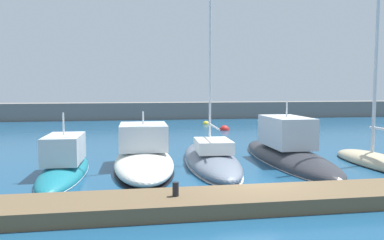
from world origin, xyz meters
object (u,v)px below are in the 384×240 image
at_px(motorboat_teal_nearest, 64,166).
at_px(sailboat_slate_third, 211,157).
at_px(sailboat_sand_fifth, 375,159).
at_px(dock_bollard, 176,189).
at_px(motorboat_ivory_second, 144,156).
at_px(mooring_buoy_red, 224,130).
at_px(mooring_buoy_yellow, 206,124).
at_px(motorboat_charcoal_fourth, 287,151).

relative_size(motorboat_teal_nearest, sailboat_slate_third, 0.38).
distance_m(sailboat_sand_fifth, dock_bollard, 11.85).
xyz_separation_m(motorboat_ivory_second, mooring_buoy_red, (7.77, 14.89, -0.55)).
xyz_separation_m(sailboat_slate_third, mooring_buoy_yellow, (3.87, 20.43, -0.35)).
height_order(motorboat_ivory_second, sailboat_slate_third, sailboat_slate_third).
bearing_deg(motorboat_ivory_second, sailboat_slate_third, -85.66).
xyz_separation_m(sailboat_slate_third, mooring_buoy_red, (4.43, 14.70, -0.35)).
bearing_deg(dock_bollard, mooring_buoy_red, 71.93).
height_order(motorboat_charcoal_fourth, mooring_buoy_red, motorboat_charcoal_fourth).
height_order(motorboat_ivory_second, sailboat_sand_fifth, sailboat_sand_fifth).
distance_m(motorboat_teal_nearest, sailboat_sand_fifth, 14.86).
height_order(mooring_buoy_red, mooring_buoy_yellow, mooring_buoy_red).
relative_size(motorboat_ivory_second, sailboat_slate_third, 0.44).
bearing_deg(motorboat_ivory_second, sailboat_sand_fifth, -95.71).
bearing_deg(mooring_buoy_red, motorboat_teal_nearest, -125.56).
bearing_deg(sailboat_sand_fifth, mooring_buoy_yellow, 8.86).
height_order(motorboat_charcoal_fourth, sailboat_sand_fifth, sailboat_sand_fifth).
bearing_deg(dock_bollard, motorboat_ivory_second, 96.33).
bearing_deg(sailboat_sand_fifth, motorboat_charcoal_fourth, 63.18).
height_order(motorboat_charcoal_fourth, mooring_buoy_yellow, motorboat_charcoal_fourth).
bearing_deg(motorboat_ivory_second, motorboat_charcoal_fourth, -85.40).
relative_size(mooring_buoy_red, mooring_buoy_yellow, 1.28).
xyz_separation_m(motorboat_ivory_second, sailboat_sand_fifth, (11.33, -1.36, -0.22)).
bearing_deg(sailboat_slate_third, mooring_buoy_yellow, -7.74).
relative_size(sailboat_slate_third, sailboat_sand_fifth, 1.48).
height_order(motorboat_teal_nearest, motorboat_ivory_second, motorboat_teal_nearest).
bearing_deg(mooring_buoy_yellow, motorboat_charcoal_fourth, -89.31).
xyz_separation_m(sailboat_slate_third, sailboat_sand_fifth, (7.99, -1.54, -0.03)).
bearing_deg(motorboat_charcoal_fourth, mooring_buoy_red, -0.74).
height_order(motorboat_teal_nearest, mooring_buoy_red, motorboat_teal_nearest).
height_order(motorboat_ivory_second, motorboat_charcoal_fourth, motorboat_charcoal_fourth).
height_order(mooring_buoy_yellow, dock_bollard, dock_bollard).
relative_size(sailboat_slate_third, mooring_buoy_yellow, 28.70).
distance_m(motorboat_ivory_second, mooring_buoy_red, 16.80).
xyz_separation_m(motorboat_teal_nearest, motorboat_charcoal_fourth, (10.99, 1.36, 0.13)).
bearing_deg(mooring_buoy_red, motorboat_ivory_second, -117.56).
relative_size(motorboat_ivory_second, sailboat_sand_fifth, 0.65).
xyz_separation_m(motorboat_charcoal_fourth, sailboat_sand_fifth, (3.87, -1.81, -0.18)).
distance_m(motorboat_ivory_second, sailboat_slate_third, 3.35).
height_order(motorboat_teal_nearest, sailboat_slate_third, sailboat_slate_third).
height_order(motorboat_ivory_second, dock_bollard, motorboat_ivory_second).
distance_m(sailboat_slate_third, mooring_buoy_red, 15.35).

